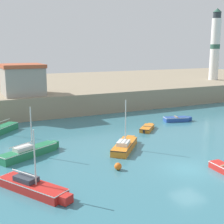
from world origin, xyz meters
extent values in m
plane|color=teal|center=(0.00, 0.00, 0.00)|extent=(200.00, 200.00, 0.00)
cube|color=gray|center=(0.00, 42.51, 1.55)|extent=(120.00, 40.00, 3.09)
cube|color=#284C9E|center=(9.52, 14.10, 0.29)|extent=(3.37, 2.05, 0.58)
cube|color=#284C9E|center=(11.32, 13.62, 0.29)|extent=(0.73, 0.82, 0.50)
cube|color=white|center=(9.52, 14.10, 0.54)|extent=(3.40, 2.07, 0.07)
cube|color=#997F5B|center=(9.52, 14.10, 0.62)|extent=(0.48, 1.09, 0.08)
cube|color=orange|center=(3.56, 11.86, 0.23)|extent=(2.97, 2.97, 0.46)
cube|color=orange|center=(4.82, 13.12, 0.23)|extent=(0.81, 0.81, 0.39)
cube|color=black|center=(3.56, 11.86, 0.42)|extent=(3.00, 3.00, 0.07)
cube|color=#997F5B|center=(3.56, 11.86, 0.50)|extent=(0.83, 0.83, 0.08)
cube|color=black|center=(2.39, 10.70, 0.28)|extent=(0.28, 0.28, 0.36)
cube|color=#237A4C|center=(-12.24, 18.15, 0.39)|extent=(4.30, 4.45, 0.79)
cube|color=white|center=(-12.24, 18.15, 0.75)|extent=(4.34, 4.49, 0.07)
cylinder|color=silver|center=(-11.82, 18.59, 1.34)|extent=(1.58, 1.67, 0.08)
cube|color=orange|center=(-2.36, 6.55, 0.33)|extent=(4.36, 4.63, 0.66)
cube|color=orange|center=(-0.51, 8.63, 0.33)|extent=(1.04, 1.03, 0.56)
cube|color=black|center=(-2.36, 6.55, 0.62)|extent=(4.40, 4.68, 0.07)
cylinder|color=silver|center=(-2.12, 6.83, 2.74)|extent=(0.10, 0.10, 4.16)
cylinder|color=silver|center=(-2.77, 6.10, 1.21)|extent=(1.53, 1.70, 0.08)
cube|color=silver|center=(-2.69, 6.19, 0.84)|extent=(1.75, 1.78, 0.36)
cube|color=red|center=(-12.25, 1.41, 0.33)|extent=(3.97, 5.40, 0.65)
cube|color=red|center=(-10.70, -1.20, 0.33)|extent=(0.97, 0.93, 0.56)
cube|color=white|center=(-12.25, 1.41, 0.61)|extent=(4.01, 5.45, 0.07)
cylinder|color=silver|center=(-12.04, 1.06, 2.54)|extent=(0.10, 0.10, 3.78)
cylinder|color=silver|center=(-12.59, 2.00, 1.20)|extent=(1.32, 2.15, 0.08)
cube|color=#333842|center=(-12.52, 1.88, 0.83)|extent=(1.67, 1.90, 0.36)
cube|color=#237A4C|center=(-11.02, 8.64, 0.38)|extent=(5.59, 3.67, 0.76)
cube|color=#237A4C|center=(-8.26, 10.05, 0.38)|extent=(0.81, 0.87, 0.65)
cube|color=white|center=(-11.02, 8.64, 0.72)|extent=(5.65, 3.70, 0.07)
cylinder|color=silver|center=(-10.64, 8.84, 2.64)|extent=(0.10, 0.10, 3.76)
cylinder|color=silver|center=(-11.65, 8.33, 1.31)|extent=(2.30, 1.22, 0.08)
cube|color=silver|center=(-11.52, 8.39, 0.94)|extent=(1.90, 1.55, 0.36)
sphere|color=orange|center=(-5.22, 2.34, 0.30)|extent=(0.60, 0.60, 0.60)
cylinder|color=silver|center=(32.00, 31.06, 9.33)|extent=(1.88, 1.88, 12.47)
cylinder|color=#2D5647|center=(32.00, 31.06, 9.95)|extent=(1.93, 1.93, 0.90)
cylinder|color=#262D33|center=(32.00, 31.06, 16.16)|extent=(1.60, 1.60, 1.20)
cone|color=#2D5647|center=(32.00, 31.06, 17.16)|extent=(1.78, 1.78, 0.80)
cube|color=gray|center=(-8.00, 26.63, 5.01)|extent=(5.40, 5.82, 3.83)
cube|color=#B25133|center=(-8.00, 26.63, 7.17)|extent=(5.67, 6.11, 0.50)
camera|label=1|loc=(-16.00, -18.64, 9.57)|focal=50.00mm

